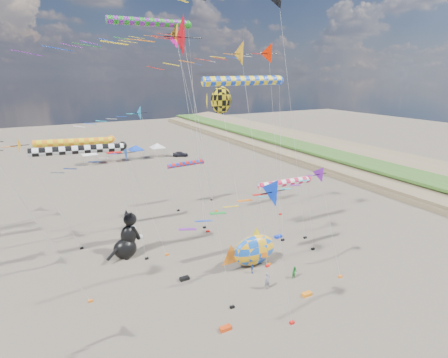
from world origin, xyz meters
TOP-DOWN VIEW (x-y plane):
  - ground at (0.00, 0.00)m, footprint 260.00×260.00m
  - delta_kite_0 at (-3.57, -0.03)m, footprint 9.37×2.01m
  - delta_kite_1 at (-16.85, 20.60)m, footprint 10.01×1.83m
  - delta_kite_4 at (-8.02, 14.77)m, footprint 8.90×1.94m
  - delta_kite_5 at (0.38, 8.02)m, footprint 10.14×2.19m
  - delta_kite_6 at (-4.22, 26.10)m, footprint 11.55×2.00m
  - delta_kite_7 at (-6.36, 3.82)m, footprint 12.30×2.89m
  - delta_kite_8 at (-2.29, 17.93)m, footprint 11.76×2.20m
  - delta_kite_9 at (-0.30, 23.43)m, footprint 16.75×2.73m
  - delta_kite_10 at (7.84, 18.14)m, footprint 13.85×2.50m
  - delta_kite_11 at (4.58, 2.90)m, footprint 8.80×1.59m
  - windsock_0 at (6.05, 8.36)m, footprint 7.51×0.74m
  - windsock_1 at (-3.32, 19.16)m, footprint 9.99×0.81m
  - windsock_2 at (3.40, 27.79)m, footprint 6.99×0.71m
  - windsock_3 at (-11.66, 14.98)m, footprint 9.41×0.79m
  - windsock_4 at (-11.27, 22.97)m, footprint 9.59×0.83m
  - windsock_5 at (3.28, 11.70)m, footprint 10.02×0.92m
  - angelfish_kite at (0.94, 13.04)m, footprint 3.74×3.02m
  - cat_inflatable at (-8.24, 16.64)m, footprint 4.11×3.20m
  - fish_inflatable at (2.54, 8.79)m, footprint 6.36×2.21m
  - person_adult at (1.39, 4.70)m, footprint 0.59×0.39m
  - child_green at (4.70, 4.89)m, footprint 0.65×0.54m
  - child_blue at (1.62, 7.56)m, footprint 0.51×0.61m
  - kite_bag_0 at (8.49, 12.54)m, footprint 0.90×0.44m
  - kite_bag_1 at (3.87, 2.21)m, footprint 0.90×0.44m
  - kite_bag_2 at (-4.45, 1.79)m, footprint 0.90×0.44m
  - kite_bag_3 at (-4.67, 9.54)m, footprint 0.90×0.44m
  - tent_row at (1.50, 60.00)m, footprint 19.20×4.20m
  - parked_car at (13.84, 58.00)m, footprint 3.81×2.73m

SIDE VIEW (x-z plane):
  - ground at x=0.00m, z-range 0.00..0.00m
  - kite_bag_0 at x=8.49m, z-range 0.00..0.30m
  - kite_bag_1 at x=3.87m, z-range 0.00..0.30m
  - kite_bag_2 at x=-4.45m, z-range 0.00..0.30m
  - kite_bag_3 at x=-4.67m, z-range 0.00..0.30m
  - child_blue at x=1.62m, z-range 0.00..0.97m
  - parked_car at x=13.84m, z-range 0.00..1.21m
  - child_green at x=4.70m, z-range 0.00..1.21m
  - person_adult at x=1.39m, z-range 0.00..1.62m
  - fish_inflatable at x=2.54m, z-range -0.39..3.71m
  - cat_inflatable at x=-8.24m, z-range 0.00..4.96m
  - tent_row at x=1.50m, z-range 1.25..5.05m
  - windsock_2 at x=3.40m, z-range 2.92..9.56m
  - windsock_0 at x=6.05m, z-range 3.97..12.75m
  - delta_kite_11 at x=4.58m, z-range 4.31..15.38m
  - delta_kite_4 at x=-8.02m, z-range 4.92..17.36m
  - delta_kite_0 at x=-3.57m, z-range 5.00..17.62m
  - windsock_4 at x=-11.27m, z-range 5.53..17.51m
  - delta_kite_1 at x=-16.85m, z-range 5.13..17.96m
  - windsock_3 at x=-11.66m, z-range 5.87..18.51m
  - delta_kite_6 at x=-4.22m, z-range 6.19..21.27m
  - angelfish_kite at x=0.94m, z-range 7.30..24.79m
  - windsock_5 at x=3.28m, z-range 8.72..27.19m
  - delta_kite_5 at x=0.38m, z-range 9.28..30.65m
  - delta_kite_10 at x=7.84m, z-range 9.55..31.74m
  - delta_kite_7 at x=-6.36m, z-range 9.53..31.93m
  - delta_kite_8 at x=-2.29m, z-range 10.44..34.22m
  - delta_kite_9 at x=-0.30m, z-range 10.39..34.48m
  - windsock_1 at x=-3.32m, z-range 11.48..35.45m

